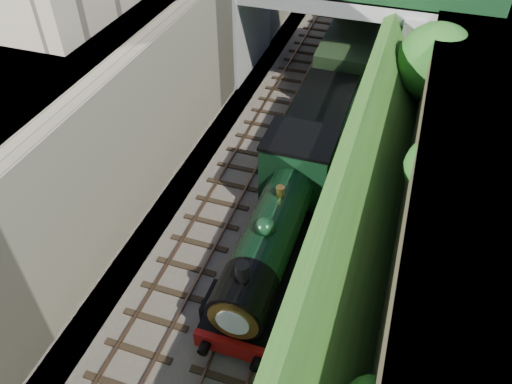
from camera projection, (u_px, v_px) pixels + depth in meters
trackbed at (312, 111)px, 28.38m from camera, size 10.00×90.00×0.20m
retaining_wall at (219, 41)px, 27.42m from camera, size 1.00×90.00×7.00m
street_plateau_left at (162, 33)px, 28.26m from camera, size 6.00×90.00×7.00m
street_plateau_right at (508, 92)px, 24.11m from camera, size 8.00×90.00×6.25m
embankment_slope at (407, 98)px, 24.64m from camera, size 4.71×90.00×6.53m
track_left at (279, 103)px, 28.76m from camera, size 2.50×90.00×0.20m
track_right at (333, 113)px, 28.00m from camera, size 2.50×90.00×0.20m
road_bridge at (350, 18)px, 28.34m from camera, size 16.00×6.40×7.25m
tree at (437, 64)px, 23.07m from camera, size 3.60×3.80×6.60m
locomotive at (278, 225)px, 19.10m from camera, size 3.10×10.23×3.83m
tender at (320, 128)px, 24.50m from camera, size 2.70×6.00×3.05m
coach_front at (364, 20)px, 33.13m from camera, size 2.90×18.00×3.70m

